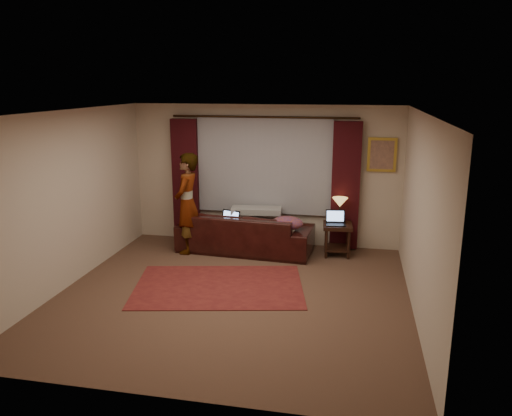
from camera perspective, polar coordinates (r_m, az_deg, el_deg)
The scene contains 20 objects.
floor at distance 7.33m, azimuth -2.64°, elevation -9.87°, with size 5.00×5.00×0.01m, color brown.
ceiling at distance 6.71m, azimuth -2.90°, elevation 10.90°, with size 5.00×5.00×0.02m, color silver.
wall_back at distance 9.30m, azimuth 0.97°, elevation 3.75°, with size 5.00×0.02×2.60m, color beige.
wall_front at distance 4.63m, azimuth -10.32°, elevation -7.33°, with size 5.00×0.02×2.60m, color beige.
wall_left at distance 7.88m, azimuth -20.69°, elevation 0.93°, with size 0.02×5.00×2.60m, color beige.
wall_right at distance 6.77m, azimuth 18.25°, elevation -0.95°, with size 0.02×5.00×2.60m, color beige.
sheer_curtain at distance 9.21m, azimuth 0.91°, elevation 4.90°, with size 2.50×0.05×1.80m, color #95959C.
drape_left at distance 9.59m, azimuth -8.02°, elevation 3.21°, with size 0.50×0.14×2.30m, color black.
drape_right at distance 9.07m, azimuth 10.21°, elevation 2.48°, with size 0.50×0.14×2.30m, color black.
curtain_rod at distance 9.06m, azimuth 0.87°, elevation 10.36°, with size 0.04×0.04×3.40m, color black.
picture_frame at distance 9.06m, azimuth 14.19°, elevation 5.93°, with size 0.50×0.04×0.60m, color gold.
sofa at distance 8.99m, azimuth -1.22°, elevation -1.96°, with size 2.40×1.04×0.97m, color black.
throw_blanket at distance 9.02m, azimuth 0.05°, elevation 1.33°, with size 0.90×0.36×0.11m, color gray.
clothing_pile at distance 8.67m, azimuth 3.59°, elevation -1.79°, with size 0.55×0.43×0.23m, color brown.
laptop_sofa at distance 8.90m, azimuth -3.34°, elevation -1.29°, with size 0.35×0.39×0.26m, color black, non-canonical shape.
area_rug at distance 7.61m, azimuth -4.27°, elevation -8.88°, with size 2.50×1.66×0.01m, color maroon.
end_table at distance 8.93m, azimuth 9.25°, elevation -3.58°, with size 0.50×0.50×0.57m, color black.
tiffany_lamp at distance 8.94m, azimuth 9.53°, elevation -0.20°, with size 0.27×0.27×0.44m, color olive, non-canonical shape.
laptop_table at distance 8.75m, azimuth 9.12°, elevation -1.15°, with size 0.33×0.37×0.24m, color black, non-canonical shape.
person at distance 8.91m, azimuth -7.87°, elevation 0.52°, with size 0.53×0.53×1.80m, color gray.
Camera 1 is at (1.64, -6.50, 2.98)m, focal length 35.00 mm.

